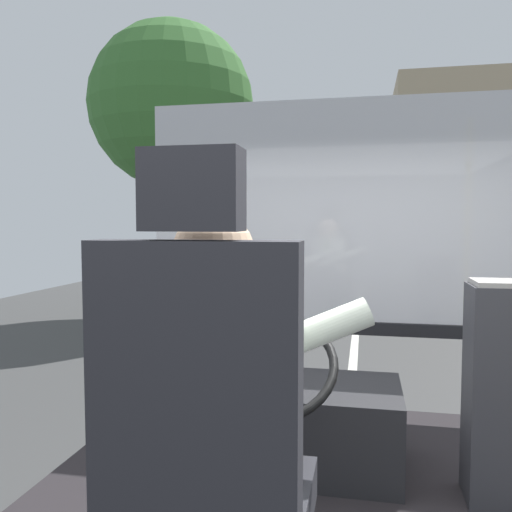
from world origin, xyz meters
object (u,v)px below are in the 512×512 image
driver_seat (208,468)px  bus_driver (221,390)px  steering_console (284,420)px  fare_box (501,392)px

driver_seat → bus_driver: driver_seat is taller
driver_seat → bus_driver: bearing=90.0°
driver_seat → steering_console: (-0.00, 1.26, -0.36)m
driver_seat → steering_console: bearing=90.0°
steering_console → bus_driver: bearing=-90.0°
driver_seat → fare_box: 1.46m
driver_seat → steering_console: 1.31m
bus_driver → steering_console: bearing=90.0°
steering_console → driver_seat: bearing=-90.0°
steering_console → fare_box: (0.94, -0.14, 0.25)m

